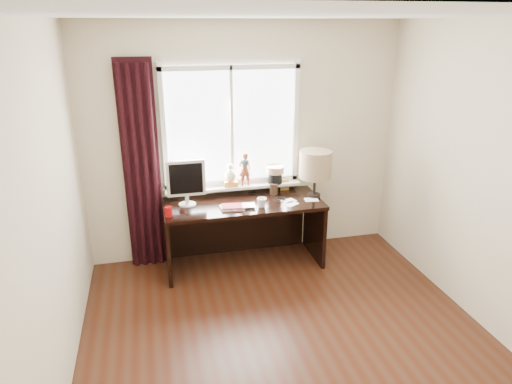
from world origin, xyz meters
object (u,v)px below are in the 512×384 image
object	(u,v)px
monitor	(186,180)
laptop	(239,206)
desk	(242,219)
mug	(262,202)
red_cup	(169,212)
table_lamp	(315,165)

from	to	relation	value
monitor	laptop	bearing A→B (deg)	-20.42
laptop	desk	bearing A→B (deg)	79.85
laptop	mug	xyz separation A→B (m)	(0.24, -0.04, 0.04)
desk	monitor	world-z (taller)	monitor
laptop	red_cup	distance (m)	0.73
laptop	monitor	world-z (taller)	monitor
mug	desk	bearing A→B (deg)	120.75
mug	red_cup	distance (m)	0.96
mug	table_lamp	xyz separation A→B (m)	(0.64, 0.16, 0.31)
laptop	mug	distance (m)	0.24
red_cup	table_lamp	distance (m)	1.64
laptop	table_lamp	distance (m)	0.95
red_cup	desk	size ratio (longest dim) A/B	0.06
laptop	table_lamp	bearing A→B (deg)	15.72
desk	monitor	distance (m)	0.79
laptop	red_cup	size ratio (longest dim) A/B	3.45
monitor	table_lamp	size ratio (longest dim) A/B	0.94
laptop	table_lamp	xyz separation A→B (m)	(0.87, 0.12, 0.35)
mug	red_cup	world-z (taller)	mug
desk	table_lamp	xyz separation A→B (m)	(0.80, -0.11, 0.61)
mug	monitor	size ratio (longest dim) A/B	0.21
laptop	mug	size ratio (longest dim) A/B	3.34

